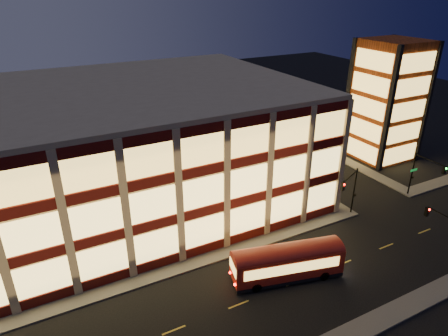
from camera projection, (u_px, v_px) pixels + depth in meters
ground at (170, 278)px, 37.64m from camera, size 200.00×200.00×0.00m
sidewalk_office_south at (136, 281)px, 37.14m from camera, size 54.00×2.00×0.15m
sidewalk_office_east at (272, 164)px, 60.97m from camera, size 2.00×30.00×0.15m
sidewalk_tower_south at (438, 183)px, 55.36m from camera, size 14.00×2.00×0.15m
sidewalk_tower_west at (327, 151)px, 65.64m from camera, size 2.00×30.00×0.15m
office_building at (92, 152)px, 46.89m from camera, size 50.45×30.45×14.50m
stair_tower at (387, 101)px, 60.35m from camera, size 8.60×8.60×18.00m
traffic_signal_far at (350, 187)px, 45.50m from camera, size 3.79×1.87×6.00m
traffic_signal_right at (423, 170)px, 49.61m from camera, size 1.20×4.37×6.00m
traffic_signal_near at (448, 234)px, 37.02m from camera, size 0.32×4.45×6.00m
trolley_bus at (287, 261)px, 36.90m from camera, size 10.70×5.01×3.52m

